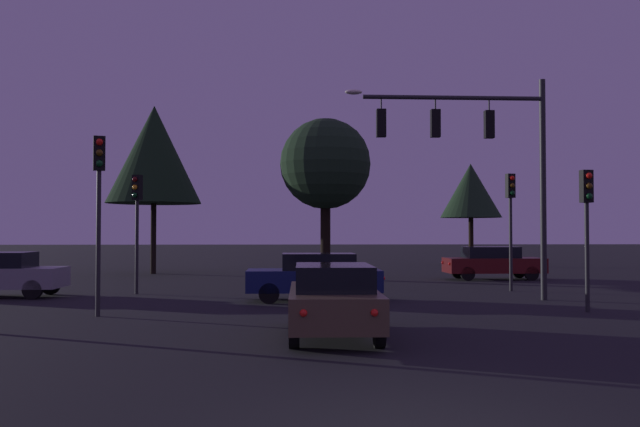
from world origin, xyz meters
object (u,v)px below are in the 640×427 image
(car_nearside_lane, at_px, (333,299))
(tree_left_far, at_px, (154,155))
(traffic_light_far_side, at_px, (137,209))
(car_far_lane, at_px, (493,262))
(traffic_light_median, at_px, (511,208))
(traffic_signal_mast_arm, at_px, (481,146))
(car_crossing_right, at_px, (2,274))
(car_crossing_left, at_px, (315,276))
(tree_behind_sign, at_px, (471,191))
(traffic_light_corner_left, at_px, (587,211))
(tree_center_horizon, at_px, (325,165))
(traffic_light_corner_right, at_px, (99,189))

(car_nearside_lane, xyz_separation_m, tree_left_far, (-8.19, 21.41, 5.50))
(traffic_light_far_side, relative_size, car_far_lane, 0.93)
(traffic_light_median, distance_m, car_nearside_lane, 12.95)
(traffic_signal_mast_arm, bearing_deg, car_crossing_right, 173.75)
(traffic_light_median, bearing_deg, traffic_light_far_side, -177.71)
(car_crossing_left, height_order, tree_behind_sign, tree_behind_sign)
(traffic_light_median, height_order, car_far_lane, traffic_light_median)
(traffic_light_corner_left, relative_size, tree_left_far, 0.44)
(traffic_light_far_side, height_order, car_nearside_lane, traffic_light_far_side)
(tree_behind_sign, relative_size, tree_left_far, 0.75)
(traffic_light_far_side, bearing_deg, tree_center_horizon, 44.94)
(tree_center_horizon, bearing_deg, tree_left_far, 153.46)
(traffic_light_corner_left, height_order, car_far_lane, traffic_light_corner_left)
(traffic_light_corner_left, height_order, traffic_light_far_side, traffic_light_far_side)
(traffic_signal_mast_arm, bearing_deg, tree_behind_sign, 75.68)
(car_crossing_right, bearing_deg, tree_center_horizon, 35.20)
(traffic_light_median, height_order, car_crossing_right, traffic_light_median)
(car_nearside_lane, distance_m, car_far_lane, 18.51)
(tree_behind_sign, bearing_deg, tree_left_far, -158.09)
(traffic_light_corner_right, bearing_deg, car_crossing_right, 131.55)
(car_crossing_right, bearing_deg, traffic_light_corner_left, -15.57)
(tree_center_horizon, bearing_deg, traffic_light_corner_right, -116.29)
(traffic_light_far_side, xyz_separation_m, tree_left_far, (-1.78, 11.50, 3.29))
(traffic_light_corner_left, relative_size, tree_behind_sign, 0.59)
(car_crossing_left, xyz_separation_m, car_far_lane, (8.58, 9.23, 0.00))
(tree_behind_sign, relative_size, tree_center_horizon, 0.89)
(traffic_signal_mast_arm, distance_m, tree_left_far, 19.59)
(traffic_light_far_side, bearing_deg, car_crossing_right, -167.51)
(traffic_light_median, relative_size, car_crossing_right, 1.09)
(car_far_lane, xyz_separation_m, tree_behind_sign, (2.39, 12.57, 4.10))
(traffic_light_far_side, distance_m, tree_left_far, 12.10)
(traffic_signal_mast_arm, height_order, car_far_lane, traffic_signal_mast_arm)
(traffic_signal_mast_arm, xyz_separation_m, traffic_light_far_side, (-11.66, 2.69, -1.98))
(car_crossing_left, distance_m, car_crossing_right, 10.69)
(car_far_lane, distance_m, tree_behind_sign, 13.44)
(traffic_signal_mast_arm, distance_m, car_nearside_lane, 9.86)
(traffic_signal_mast_arm, xyz_separation_m, tree_center_horizon, (-4.57, 9.77, 0.36))
(car_nearside_lane, relative_size, car_crossing_left, 1.02)
(traffic_light_median, bearing_deg, traffic_light_corner_left, -90.29)
(car_crossing_left, distance_m, tree_behind_sign, 24.75)
(car_far_lane, bearing_deg, tree_behind_sign, 79.24)
(car_nearside_lane, xyz_separation_m, tree_behind_sign, (10.83, 29.05, 4.10))
(traffic_light_far_side, relative_size, car_crossing_right, 1.06)
(traffic_light_far_side, bearing_deg, traffic_signal_mast_arm, -13.02)
(traffic_light_corner_right, height_order, tree_behind_sign, tree_behind_sign)
(tree_behind_sign, bearing_deg, car_nearside_lane, -110.44)
(traffic_light_corner_left, xyz_separation_m, tree_center_horizon, (-6.57, 13.02, 2.57))
(traffic_light_median, bearing_deg, traffic_signal_mast_arm, -122.11)
(tree_behind_sign, bearing_deg, car_crossing_left, -116.70)
(car_crossing_left, bearing_deg, traffic_light_corner_left, -24.04)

